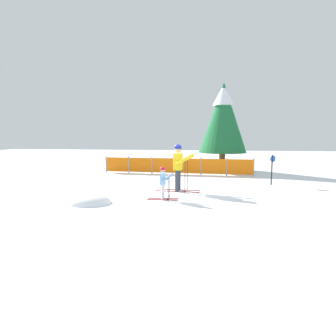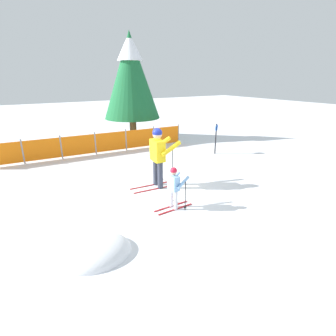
# 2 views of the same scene
# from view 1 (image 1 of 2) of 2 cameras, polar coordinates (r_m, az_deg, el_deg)

# --- Properties ---
(ground_plane) EXTENTS (60.00, 60.00, 0.00)m
(ground_plane) POSITION_cam_1_polar(r_m,az_deg,el_deg) (9.61, 2.14, -5.35)
(ground_plane) COLOR white
(skier_adult) EXTENTS (1.68, 0.77, 1.76)m
(skier_adult) POSITION_cam_1_polar(r_m,az_deg,el_deg) (9.72, 2.34, 1.08)
(skier_adult) COLOR maroon
(skier_adult) RESTS_ON ground_plane
(skier_child) EXTENTS (1.02, 0.53, 1.07)m
(skier_child) POSITION_cam_1_polar(r_m,az_deg,el_deg) (8.45, -1.02, -2.72)
(skier_child) COLOR maroon
(skier_child) RESTS_ON ground_plane
(safety_fence) EXTENTS (8.11, 0.42, 0.94)m
(safety_fence) POSITION_cam_1_polar(r_m,az_deg,el_deg) (14.15, 1.76, 0.51)
(safety_fence) COLOR gray
(safety_fence) RESTS_ON ground_plane
(conifer_far) EXTENTS (2.78, 2.78, 5.16)m
(conifer_far) POSITION_cam_1_polar(r_m,az_deg,el_deg) (15.92, 11.90, 10.88)
(conifer_far) COLOR #4C3823
(conifer_far) RESTS_ON ground_plane
(trail_marker) EXTENTS (0.25, 0.16, 1.27)m
(trail_marker) POSITION_cam_1_polar(r_m,az_deg,el_deg) (11.85, 21.72, 0.36)
(trail_marker) COLOR black
(trail_marker) RESTS_ON ground_plane
(snow_mound) EXTENTS (1.32, 1.13, 0.53)m
(snow_mound) POSITION_cam_1_polar(r_m,az_deg,el_deg) (8.50, -16.73, -7.25)
(snow_mound) COLOR white
(snow_mound) RESTS_ON ground_plane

